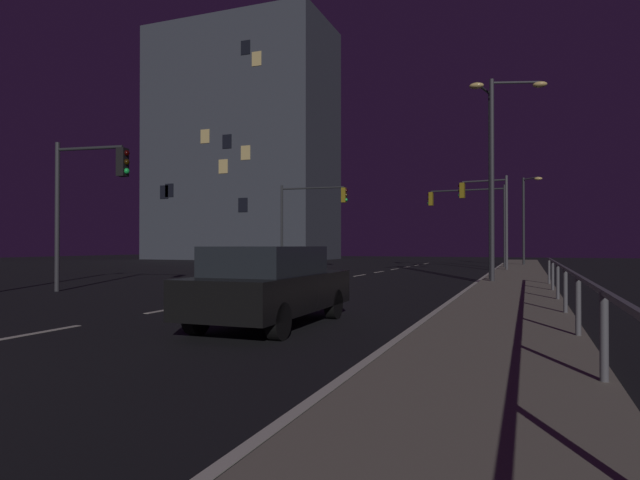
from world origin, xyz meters
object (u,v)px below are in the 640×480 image
(traffic_light_far_right, at_px, (88,187))
(street_lamp_corner, at_px, (526,212))
(car, at_px, (270,285))
(traffic_light_overhead_east, at_px, (486,205))
(building_distant, at_px, (243,144))
(traffic_light_far_center, at_px, (470,209))
(street_lamp_far_end, at_px, (500,161))
(street_lamp_median, at_px, (488,166))
(traffic_light_near_right, at_px, (310,209))

(traffic_light_far_right, bearing_deg, street_lamp_corner, 64.37)
(car, height_order, traffic_light_overhead_east, traffic_light_overhead_east)
(car, bearing_deg, traffic_light_overhead_east, 84.56)
(traffic_light_overhead_east, bearing_deg, building_distant, 144.01)
(traffic_light_far_center, bearing_deg, car, -91.98)
(car, xyz_separation_m, traffic_light_far_right, (-9.29, 4.71, 2.76))
(car, height_order, traffic_light_far_center, traffic_light_far_center)
(traffic_light_overhead_east, distance_m, building_distant, 36.68)
(street_lamp_far_end, height_order, street_lamp_median, street_lamp_far_end)
(street_lamp_far_end, relative_size, street_lamp_median, 1.02)
(traffic_light_overhead_east, distance_m, street_lamp_far_end, 11.32)
(car, xyz_separation_m, street_lamp_corner, (4.64, 33.74, 3.32))
(car, bearing_deg, street_lamp_far_end, 74.75)
(traffic_light_far_right, height_order, street_lamp_far_end, street_lamp_far_end)
(street_lamp_corner, xyz_separation_m, street_lamp_median, (-1.46, -19.67, 0.80))
(car, distance_m, street_lamp_far_end, 14.63)
(street_lamp_median, bearing_deg, building_distant, 133.17)
(street_lamp_far_end, bearing_deg, street_lamp_corner, 87.30)
(traffic_light_overhead_east, distance_m, street_lamp_corner, 9.32)
(car, bearing_deg, street_lamp_median, 77.27)
(street_lamp_far_end, xyz_separation_m, building_distant, (-30.03, 32.04, 8.35))
(traffic_light_near_right, height_order, street_lamp_median, street_lamp_median)
(traffic_light_overhead_east, relative_size, street_lamp_corner, 0.86)
(traffic_light_overhead_east, relative_size, building_distant, 0.21)
(street_lamp_far_end, height_order, building_distant, building_distant)
(traffic_light_far_right, bearing_deg, street_lamp_median, 36.91)
(car, relative_size, traffic_light_far_center, 0.80)
(traffic_light_far_center, bearing_deg, traffic_light_near_right, -149.92)
(car, distance_m, traffic_light_far_center, 28.98)
(traffic_light_far_center, xyz_separation_m, street_lamp_corner, (3.64, 4.97, 0.03))
(building_distant, bearing_deg, traffic_light_overhead_east, -35.99)
(street_lamp_median, bearing_deg, traffic_light_far_right, -143.09)
(car, distance_m, traffic_light_near_right, 24.95)
(car, xyz_separation_m, building_distant, (-26.34, 45.55, 12.58))
(traffic_light_overhead_east, xyz_separation_m, street_lamp_corner, (2.29, 9.04, 0.09))
(traffic_light_overhead_east, xyz_separation_m, traffic_light_near_right, (-11.03, -1.53, -0.07))
(traffic_light_far_right, relative_size, building_distant, 0.19)
(traffic_light_overhead_east, height_order, building_distant, building_distant)
(traffic_light_near_right, bearing_deg, street_lamp_median, -37.48)
(building_distant, bearing_deg, traffic_light_far_center, -31.53)
(street_lamp_far_end, bearing_deg, traffic_light_near_right, 142.00)
(car, bearing_deg, traffic_light_far_center, 88.02)
(traffic_light_near_right, xyz_separation_m, street_lamp_far_end, (12.36, -9.66, 1.06))
(traffic_light_near_right, bearing_deg, car, -69.46)
(traffic_light_overhead_east, relative_size, street_lamp_median, 0.70)
(street_lamp_corner, bearing_deg, traffic_light_near_right, -141.56)
(building_distant, bearing_deg, street_lamp_corner, -20.86)
(traffic_light_far_right, distance_m, building_distant, 45.33)
(traffic_light_overhead_east, height_order, street_lamp_median, street_lamp_median)
(traffic_light_overhead_east, bearing_deg, street_lamp_far_end, -83.23)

